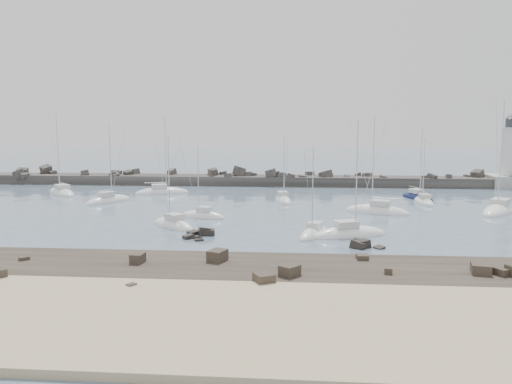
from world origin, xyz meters
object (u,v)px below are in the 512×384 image
sailboat_7 (349,235)px  sailboat_8 (417,198)px  sailboat_9 (377,212)px  sailboat_13 (314,234)px  sailboat_3 (108,201)px  sailboat_5 (202,217)px  sailboat_10 (424,202)px  lighthouse (508,171)px  sailboat_11 (499,211)px  sailboat_4 (162,193)px  sailboat_1 (62,193)px  sailboat_6 (283,201)px  sailboat_14 (173,226)px

sailboat_7 → sailboat_8: 31.67m
sailboat_9 → sailboat_13: size_ratio=1.33×
sailboat_3 → sailboat_5: 20.54m
sailboat_10 → sailboat_8: bearing=88.4°
sailboat_13 → lighthouse: bearing=49.6°
sailboat_9 → sailboat_13: bearing=-121.9°
sailboat_10 → sailboat_9: bearing=-132.6°
sailboat_8 → sailboat_11: bearing=-55.1°
sailboat_4 → sailboat_7: 42.52m
sailboat_1 → sailboat_4: sailboat_1 is taller
sailboat_5 → sailboat_6: size_ratio=0.90×
sailboat_1 → sailboat_11: (68.06, -12.47, 0.00)m
sailboat_6 → sailboat_7: sailboat_7 is taller
sailboat_3 → sailboat_14: (14.56, -17.81, 0.00)m
sailboat_5 → sailboat_9: size_ratio=0.73×
lighthouse → sailboat_11: (-12.49, -28.45, -2.95)m
sailboat_1 → sailboat_13: size_ratio=1.43×
lighthouse → sailboat_9: size_ratio=1.05×
lighthouse → sailboat_13: lighthouse is taller
sailboat_10 → sailboat_14: (-33.79, -20.54, 0.01)m
sailboat_1 → sailboat_6: bearing=-8.1°
sailboat_3 → sailboat_1: bearing=144.7°
sailboat_10 → sailboat_1: bearing=174.9°
sailboat_10 → sailboat_14: sailboat_14 is taller
lighthouse → sailboat_3: 73.28m
sailboat_4 → sailboat_7: size_ratio=1.07×
sailboat_11 → sailboat_9: bearing=-173.0°
sailboat_9 → sailboat_10: sailboat_9 is taller
sailboat_8 → sailboat_10: sailboat_8 is taller
sailboat_5 → sailboat_14: 6.58m
sailboat_9 → sailboat_10: bearing=47.4°
sailboat_1 → sailboat_14: bearing=-44.9°
sailboat_6 → sailboat_9: sailboat_9 is taller
sailboat_6 → sailboat_13: bearing=-80.5°
sailboat_6 → sailboat_10: 21.44m
sailboat_1 → lighthouse: bearing=11.2°
sailboat_3 → sailboat_14: size_ratio=1.09×
sailboat_5 → sailboat_14: size_ratio=0.87×
sailboat_3 → lighthouse: bearing=19.2°
sailboat_13 → sailboat_14: (-16.29, 3.15, 0.01)m
sailboat_7 → sailboat_10: size_ratio=1.24×
sailboat_5 → sailboat_13: bearing=-33.7°
sailboat_14 → sailboat_7: bearing=-9.4°
sailboat_8 → lighthouse: bearing=38.9°
sailboat_1 → sailboat_5: sailboat_1 is taller
sailboat_3 → sailboat_6: bearing=5.6°
sailboat_4 → sailboat_10: 43.25m
sailboat_1 → sailboat_8: sailboat_1 is taller
sailboat_7 → sailboat_11: bearing=37.2°
sailboat_3 → sailboat_14: 23.01m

